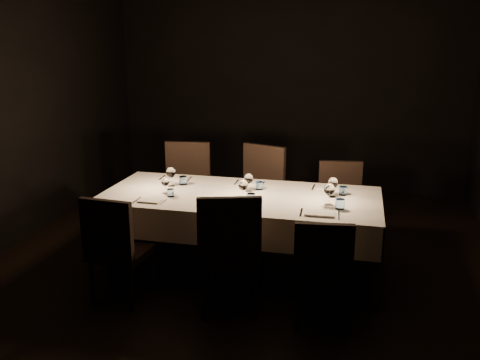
% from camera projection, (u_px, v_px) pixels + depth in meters
% --- Properties ---
extents(room, '(5.01, 6.01, 3.01)m').
position_uv_depth(room, '(240.00, 114.00, 4.43)').
color(room, black).
rests_on(room, ground).
extents(dining_table, '(2.52, 1.12, 0.76)m').
position_uv_depth(dining_table, '(240.00, 202.00, 4.65)').
color(dining_table, black).
rests_on(dining_table, ground).
extents(chair_near_left, '(0.48, 0.48, 0.93)m').
position_uv_depth(chair_near_left, '(115.00, 245.00, 4.13)').
color(chair_near_left, black).
rests_on(chair_near_left, ground).
extents(place_setting_near_left, '(0.29, 0.39, 0.16)m').
position_uv_depth(place_setting_near_left, '(162.00, 190.00, 4.55)').
color(place_setting_near_left, beige).
rests_on(place_setting_near_left, dining_table).
extents(chair_near_center, '(0.61, 0.61, 1.01)m').
position_uv_depth(chair_near_center, '(229.00, 248.00, 3.96)').
color(chair_near_center, black).
rests_on(chair_near_center, ground).
extents(place_setting_near_center, '(0.34, 0.41, 0.18)m').
position_uv_depth(place_setting_near_center, '(241.00, 194.00, 4.39)').
color(place_setting_near_center, beige).
rests_on(place_setting_near_center, dining_table).
extents(chair_near_right, '(0.47, 0.47, 0.88)m').
position_uv_depth(chair_near_right, '(322.00, 269.00, 3.75)').
color(chair_near_right, black).
rests_on(chair_near_right, ground).
extents(place_setting_near_right, '(0.35, 0.42, 0.20)m').
position_uv_depth(place_setting_near_right, '(329.00, 200.00, 4.22)').
color(place_setting_near_right, beige).
rests_on(place_setting_near_right, dining_table).
extents(chair_far_left, '(0.55, 0.55, 1.04)m').
position_uv_depth(chair_far_left, '(186.00, 186.00, 5.60)').
color(chair_far_left, black).
rests_on(chair_far_left, ground).
extents(place_setting_far_left, '(0.34, 0.41, 0.19)m').
position_uv_depth(place_setting_far_left, '(175.00, 176.00, 4.97)').
color(place_setting_far_left, beige).
rests_on(place_setting_far_left, dining_table).
extents(chair_far_center, '(0.63, 0.63, 1.04)m').
position_uv_depth(chair_far_center, '(258.00, 190.00, 5.44)').
color(chair_far_center, black).
rests_on(chair_far_center, ground).
extents(place_setting_far_center, '(0.31, 0.40, 0.17)m').
position_uv_depth(place_setting_far_center, '(251.00, 182.00, 4.80)').
color(place_setting_far_center, beige).
rests_on(place_setting_far_center, dining_table).
extents(chair_far_right, '(0.50, 0.50, 0.92)m').
position_uv_depth(chair_far_right, '(340.00, 202.00, 5.22)').
color(chair_far_right, black).
rests_on(chair_far_right, ground).
extents(place_setting_far_right, '(0.33, 0.41, 0.18)m').
position_uv_depth(place_setting_far_right, '(334.00, 186.00, 4.63)').
color(place_setting_far_right, beige).
rests_on(place_setting_far_right, dining_table).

